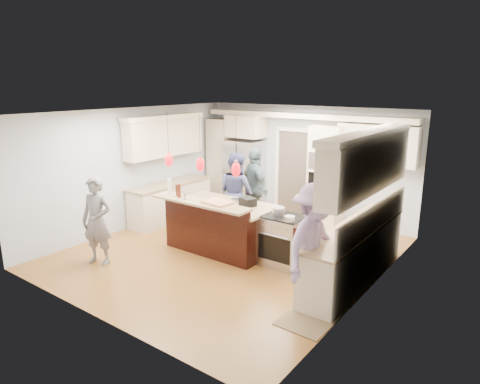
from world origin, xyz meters
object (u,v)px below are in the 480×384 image
(kitchen_island, at_px, (222,225))
(person_far_left, at_px, (236,192))
(island_range, at_px, (285,241))
(person_bar_end, at_px, (97,221))
(refrigerator, at_px, (244,175))

(kitchen_island, distance_m, person_far_left, 1.17)
(island_range, height_order, person_far_left, person_far_left)
(person_bar_end, bearing_deg, person_far_left, 53.18)
(refrigerator, height_order, island_range, refrigerator)
(kitchen_island, height_order, person_bar_end, person_bar_end)
(refrigerator, xyz_separation_m, kitchen_island, (1.30, -2.57, -0.41))
(person_bar_end, bearing_deg, refrigerator, 70.73)
(refrigerator, height_order, kitchen_island, refrigerator)
(person_bar_end, height_order, person_far_left, person_far_left)
(refrigerator, distance_m, island_range, 3.71)
(refrigerator, height_order, person_bar_end, refrigerator)
(kitchen_island, bearing_deg, island_range, 3.09)
(kitchen_island, distance_m, island_range, 1.41)
(kitchen_island, relative_size, person_bar_end, 1.30)
(kitchen_island, xyz_separation_m, island_range, (1.41, 0.08, -0.03))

